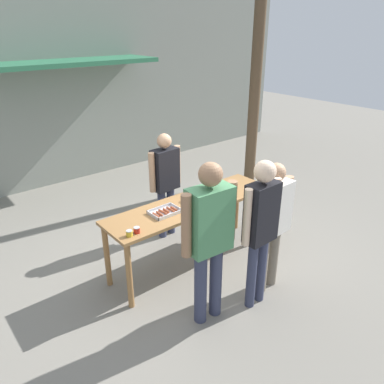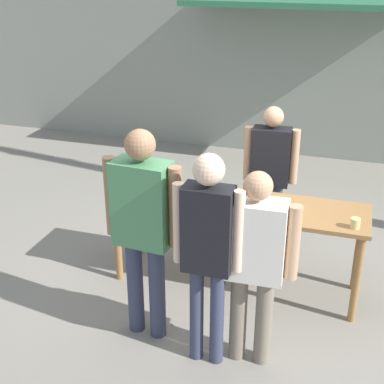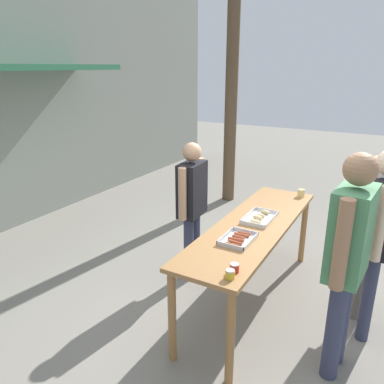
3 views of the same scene
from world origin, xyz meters
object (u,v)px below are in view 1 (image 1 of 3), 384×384
Objects in this scene: food_tray_sausages at (165,212)px; condiment_jar_mustard at (129,233)px; person_customer_waiting_in_line at (261,222)px; utility_pole at (260,19)px; person_customer_holding_hotdog at (209,232)px; beer_cup at (259,184)px; person_customer_with_cup at (272,218)px; person_server_behind_table at (165,177)px; food_tray_buns at (200,199)px; condiment_jar_ketchup at (137,230)px.

condiment_jar_mustard reaches higher than food_tray_sausages.
condiment_jar_mustard is at bearing -40.26° from person_customer_waiting_in_line.
person_customer_waiting_in_line is 4.42m from utility_pole.
food_tray_sausages is 0.20× the size of person_customer_holding_hotdog.
beer_cup is at bearing -7.21° from food_tray_sausages.
person_customer_holding_hotdog is 1.04× the size of person_customer_waiting_in_line.
person_customer_holding_hotdog is 0.93m from person_customer_with_cup.
beer_cup reaches higher than food_tray_sausages.
person_customer_waiting_in_line reaches higher than person_server_behind_table.
utility_pole is at bearing 29.70° from food_tray_buns.
utility_pole is (2.86, 2.69, 2.03)m from person_customer_waiting_in_line.
condiment_jar_mustard is 0.01× the size of utility_pole.
person_server_behind_table reaches higher than condiment_jar_ketchup.
beer_cup is (2.13, 0.01, 0.01)m from condiment_jar_mustard.
condiment_jar_mustard is at bearing -179.85° from beer_cup.
person_server_behind_table reaches higher than food_tray_sausages.
food_tray_buns is 0.27× the size of person_customer_with_cup.
condiment_jar_ketchup is at bearing 4.71° from condiment_jar_mustard.
food_tray_sausages is at bearing -67.33° from person_customer_waiting_in_line.
condiment_jar_ketchup is 2.03m from beer_cup.
utility_pole is (3.33, 1.57, 2.20)m from food_tray_sausages.
person_customer_waiting_in_line is at bearing -98.18° from person_server_behind_table.
utility_pole is (1.82, 1.76, 2.17)m from beer_cup.
condiment_jar_mustard and condiment_jar_ketchup have the same top height.
person_customer_waiting_in_line is at bearing -67.08° from food_tray_sausages.
food_tray_buns is 1.21m from condiment_jar_mustard.
food_tray_buns is 4.85× the size of beer_cup.
person_customer_waiting_in_line is (0.99, -0.93, 0.15)m from condiment_jar_ketchup.
person_customer_with_cup is at bearing -51.31° from food_tray_sausages.
food_tray_sausages is at bearing -154.70° from utility_pole.
person_customer_waiting_in_line reaches higher than beer_cup.
person_customer_waiting_in_line is (0.47, -1.11, 0.17)m from food_tray_sausages.
person_server_behind_table is 1.91m from person_customer_holding_hotdog.
beer_cup is at bearing -11.44° from food_tray_buns.
person_server_behind_table is at bearing -94.30° from person_customer_waiting_in_line.
person_customer_waiting_in_line is at bearing -95.00° from food_tray_buns.
beer_cup is (1.51, -0.19, 0.03)m from food_tray_sausages.
condiment_jar_mustard is at bearing -155.86° from utility_pole.
person_server_behind_table is (0.61, 0.83, 0.05)m from food_tray_sausages.
condiment_jar_ketchup is at bearing -155.40° from utility_pole.
beer_cup is 0.05× the size of person_customer_holding_hotdog.
condiment_jar_mustard is (-1.19, -0.20, 0.02)m from food_tray_buns.
person_customer_waiting_in_line is (-1.04, -0.92, 0.14)m from beer_cup.
person_customer_with_cup is (0.80, -1.00, 0.05)m from food_tray_sausages.
food_tray_sausages is at bearing 179.93° from food_tray_buns.
utility_pole is (3.44, 2.51, 2.01)m from person_customer_holding_hotdog.
food_tray_sausages is 1.03m from person_server_behind_table.
utility_pole reaches higher than food_tray_sausages.
person_server_behind_table is 1.84m from person_customer_with_cup.
utility_pole is (2.72, 0.75, 2.14)m from person_server_behind_table.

